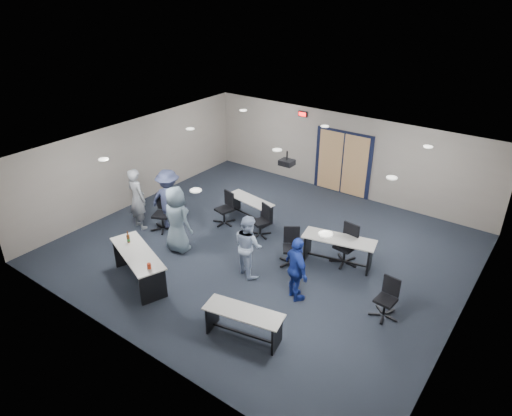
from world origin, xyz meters
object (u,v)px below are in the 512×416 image
Objects in this scene: chair_back_c at (292,247)px; person_plaid at (177,219)px; chair_loose_left at (162,213)px; table_front_left at (138,261)px; chair_loose_right at (386,299)px; table_front_right at (244,320)px; person_back at (169,200)px; chair_back_a at (224,208)px; table_back_left at (250,205)px; table_back_right at (338,246)px; person_lightblue at (248,245)px; chair_back_b at (260,221)px; person_gray at (137,199)px; chair_back_d at (345,245)px; person_navy at (297,269)px.

chair_back_c is 3.08m from person_plaid.
chair_loose_left is at bearing 155.42° from chair_back_c.
table_front_left is 2.02× the size of chair_loose_left.
table_front_left is 1.65m from person_plaid.
chair_loose_right is at bearing -45.39° from chair_back_c.
person_back is (-4.44, 2.32, 0.46)m from table_front_right.
chair_loose_right is at bearing -170.55° from person_plaid.
table_back_left is at bearing 71.24° from chair_back_a.
table_back_right is at bearing 65.82° from table_front_left.
table_front_right is 1.04× the size of table_back_left.
chair_loose_right is at bearing -150.13° from person_lightblue.
table_back_left is at bearing 164.25° from chair_back_b.
person_back is at bearing 139.68° from table_front_left.
chair_back_b is at bearing -143.84° from person_gray.
chair_back_a is at bearing -112.93° from table_back_left.
chair_loose_left is at bearing 143.29° from table_front_right.
person_gray reaches higher than chair_loose_left.
person_lightblue is (3.95, 0.02, -0.12)m from person_gray.
person_plaid is at bearing 120.22° from table_front_left.
table_back_left is at bearing 164.75° from chair_loose_right.
person_back is at bearing -177.92° from table_back_right.
chair_back_d is at bearing -154.42° from person_gray.
table_front_left is 2.31× the size of chair_loose_right.
table_front_left is at bearing -84.86° from chair_back_b.
chair_back_a is 0.54× the size of person_plaid.
chair_back_a is 1.89m from person_plaid.
chair_back_c is at bearing 174.26° from chair_loose_right.
chair_back_c is at bearing 91.01° from table_front_right.
table_front_left is 2.16× the size of chair_back_c.
chair_loose_left is (-2.47, -1.39, 0.06)m from chair_back_b.
chair_back_b is at bearing 93.77° from table_front_left.
table_back_right is (3.48, 3.49, -0.06)m from table_front_left.
chair_back_b is (-2.42, -0.02, -0.04)m from table_back_right.
chair_back_c is at bearing -134.54° from chair_back_d.
table_back_right is 2.32m from person_lightblue.
chair_back_d reaches higher than chair_back_b.
table_back_left is at bearing 107.61° from table_front_left.
table_front_right is 3.84m from person_plaid.
person_gray is 0.93m from person_back.
person_gray is 1.80m from person_plaid.
table_front_right is 5.07m from chair_loose_left.
chair_back_d reaches higher than table_back_right.
chair_back_c is 0.62× the size of person_navy.
table_front_left is 2.53m from chair_loose_left.
person_gray is 5.42m from person_navy.
chair_back_a is 1.61m from person_back.
table_front_left is 1.16× the size of person_plaid.
person_navy reaches higher than table_front_left.
table_front_right is 1.61× the size of chair_back_d.
person_lightblue is at bearing -167.48° from chair_loose_right.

